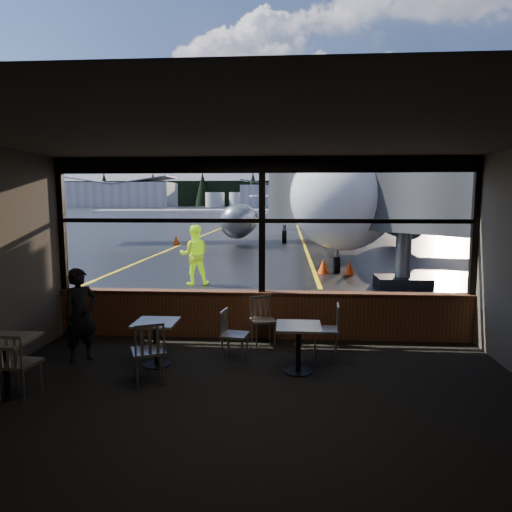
# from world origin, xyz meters

# --- Properties ---
(ground_plane) EXTENTS (520.00, 520.00, 0.00)m
(ground_plane) POSITION_xyz_m (0.00, 120.00, 0.00)
(ground_plane) COLOR black
(ground_plane) RESTS_ON ground
(carpet_floor) EXTENTS (8.00, 6.00, 0.01)m
(carpet_floor) POSITION_xyz_m (0.00, -3.00, 0.01)
(carpet_floor) COLOR black
(carpet_floor) RESTS_ON ground
(ceiling) EXTENTS (8.00, 6.00, 0.04)m
(ceiling) POSITION_xyz_m (0.00, -3.00, 3.50)
(ceiling) COLOR #38332D
(ceiling) RESTS_ON ground
(wall_back) EXTENTS (8.00, 0.04, 3.50)m
(wall_back) POSITION_xyz_m (0.00, -6.00, 1.75)
(wall_back) COLOR #514B41
(wall_back) RESTS_ON ground
(window_sill) EXTENTS (8.00, 0.28, 0.90)m
(window_sill) POSITION_xyz_m (0.00, 0.00, 0.45)
(window_sill) COLOR #5A2F1B
(window_sill) RESTS_ON ground
(window_header) EXTENTS (8.00, 0.18, 0.30)m
(window_header) POSITION_xyz_m (0.00, 0.00, 3.35)
(window_header) COLOR black
(window_header) RESTS_ON ground
(mullion_left) EXTENTS (0.12, 0.12, 2.60)m
(mullion_left) POSITION_xyz_m (-3.95, 0.00, 2.20)
(mullion_left) COLOR black
(mullion_left) RESTS_ON ground
(mullion_centre) EXTENTS (0.12, 0.12, 2.60)m
(mullion_centre) POSITION_xyz_m (0.00, 0.00, 2.20)
(mullion_centre) COLOR black
(mullion_centre) RESTS_ON ground
(mullion_right) EXTENTS (0.12, 0.12, 2.60)m
(mullion_right) POSITION_xyz_m (3.95, 0.00, 2.20)
(mullion_right) COLOR black
(mullion_right) RESTS_ON ground
(window_transom) EXTENTS (8.00, 0.10, 0.08)m
(window_transom) POSITION_xyz_m (0.00, 0.00, 2.30)
(window_transom) COLOR black
(window_transom) RESTS_ON ground
(airliner) EXTENTS (28.38, 33.96, 10.31)m
(airliner) POSITION_xyz_m (2.43, 19.71, 5.16)
(airliner) COLOR white
(airliner) RESTS_ON ground_plane
(jet_bridge) EXTENTS (9.63, 11.77, 5.14)m
(jet_bridge) POSITION_xyz_m (3.60, 5.50, 2.57)
(jet_bridge) COLOR #28282B
(jet_bridge) RESTS_ON ground_plane
(cafe_table_near) EXTENTS (0.69, 0.69, 0.76)m
(cafe_table_near) POSITION_xyz_m (0.67, -1.76, 0.38)
(cafe_table_near) COLOR #9D9A91
(cafe_table_near) RESTS_ON carpet_floor
(cafe_table_mid) EXTENTS (0.67, 0.67, 0.74)m
(cafe_table_mid) POSITION_xyz_m (-1.63, -1.63, 0.37)
(cafe_table_mid) COLOR #A7A29A
(cafe_table_mid) RESTS_ON carpet_floor
(cafe_table_left) EXTENTS (0.74, 0.74, 0.81)m
(cafe_table_left) POSITION_xyz_m (-3.37, -2.90, 0.41)
(cafe_table_left) COLOR gray
(cafe_table_left) RESTS_ON carpet_floor
(chair_near_e) EXTENTS (0.54, 0.54, 0.93)m
(chair_near_e) POSITION_xyz_m (1.16, -0.99, 0.47)
(chair_near_e) COLOR #B8B4A6
(chair_near_e) RESTS_ON carpet_floor
(chair_near_w) EXTENTS (0.55, 0.55, 0.88)m
(chair_near_w) POSITION_xyz_m (-0.38, -1.31, 0.44)
(chair_near_w) COLOR beige
(chair_near_w) RESTS_ON carpet_floor
(chair_near_n) EXTENTS (0.62, 0.62, 0.90)m
(chair_near_n) POSITION_xyz_m (0.05, -0.41, 0.45)
(chair_near_n) COLOR #A9A599
(chair_near_n) RESTS_ON carpet_floor
(chair_mid_s) EXTENTS (0.70, 0.70, 0.96)m
(chair_mid_s) POSITION_xyz_m (-1.54, -2.36, 0.48)
(chair_mid_s) COLOR #B3AEA2
(chair_mid_s) RESTS_ON carpet_floor
(chair_left_s) EXTENTS (0.57, 0.57, 0.95)m
(chair_left_s) POSITION_xyz_m (-3.14, -2.96, 0.47)
(chair_left_s) COLOR beige
(chair_left_s) RESTS_ON carpet_floor
(passenger) EXTENTS (0.66, 0.68, 1.58)m
(passenger) POSITION_xyz_m (-2.94, -1.51, 0.79)
(passenger) COLOR black
(passenger) RESTS_ON carpet_floor
(ground_crew) EXTENTS (1.06, 0.90, 1.91)m
(ground_crew) POSITION_xyz_m (-2.49, 5.63, 0.95)
(ground_crew) COLOR #BFF219
(ground_crew) RESTS_ON ground_plane
(cone_nose) EXTENTS (0.41, 0.41, 0.57)m
(cone_nose) POSITION_xyz_m (1.81, 8.08, 0.28)
(cone_nose) COLOR #E65C07
(cone_nose) RESTS_ON ground_plane
(cone_wing) EXTENTS (0.41, 0.41, 0.57)m
(cone_wing) POSITION_xyz_m (-6.39, 18.97, 0.28)
(cone_wing) COLOR #F74607
(cone_wing) RESTS_ON ground_plane
(hangar_left) EXTENTS (45.00, 18.00, 11.00)m
(hangar_left) POSITION_xyz_m (-70.00, 180.00, 5.50)
(hangar_left) COLOR silver
(hangar_left) RESTS_ON ground_plane
(hangar_mid) EXTENTS (38.00, 15.00, 10.00)m
(hangar_mid) POSITION_xyz_m (0.00, 185.00, 5.00)
(hangar_mid) COLOR silver
(hangar_mid) RESTS_ON ground_plane
(hangar_right) EXTENTS (50.00, 20.00, 12.00)m
(hangar_right) POSITION_xyz_m (60.00, 178.00, 6.00)
(hangar_right) COLOR silver
(hangar_right) RESTS_ON ground_plane
(fuel_tank_a) EXTENTS (8.00, 8.00, 6.00)m
(fuel_tank_a) POSITION_xyz_m (-30.00, 182.00, 3.00)
(fuel_tank_a) COLOR silver
(fuel_tank_a) RESTS_ON ground_plane
(fuel_tank_b) EXTENTS (8.00, 8.00, 6.00)m
(fuel_tank_b) POSITION_xyz_m (-20.00, 182.00, 3.00)
(fuel_tank_b) COLOR silver
(fuel_tank_b) RESTS_ON ground_plane
(fuel_tank_c) EXTENTS (8.00, 8.00, 6.00)m
(fuel_tank_c) POSITION_xyz_m (-10.00, 182.00, 3.00)
(fuel_tank_c) COLOR silver
(fuel_tank_c) RESTS_ON ground_plane
(treeline) EXTENTS (360.00, 3.00, 12.00)m
(treeline) POSITION_xyz_m (0.00, 210.00, 6.00)
(treeline) COLOR black
(treeline) RESTS_ON ground_plane
(cone_extra) EXTENTS (0.37, 0.37, 0.51)m
(cone_extra) POSITION_xyz_m (2.76, 7.94, 0.25)
(cone_extra) COLOR #F84F07
(cone_extra) RESTS_ON ground_plane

